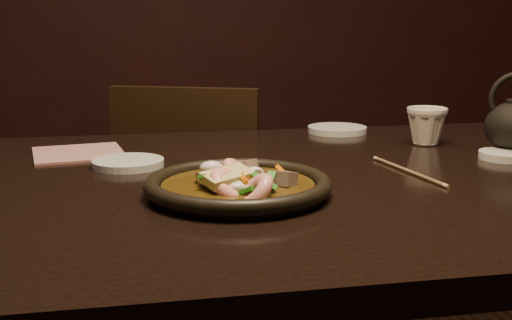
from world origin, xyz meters
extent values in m
cube|color=black|center=(0.00, 0.00, 0.73)|extent=(1.60, 0.90, 0.04)
cube|color=black|center=(-0.19, 0.76, 0.40)|extent=(0.52, 0.52, 0.04)
cylinder|color=black|center=(0.02, 0.84, 0.19)|extent=(0.03, 0.03, 0.39)
cylinder|color=black|center=(-0.28, 0.97, 0.19)|extent=(0.03, 0.03, 0.39)
cube|color=black|center=(-0.26, 0.59, 0.63)|extent=(0.36, 0.17, 0.41)
cylinder|color=black|center=(-0.24, -0.11, 0.76)|extent=(0.25, 0.25, 0.01)
torus|color=black|center=(-0.24, -0.11, 0.77)|extent=(0.27, 0.27, 0.02)
cylinder|color=#3B290A|center=(-0.24, -0.11, 0.76)|extent=(0.22, 0.22, 0.01)
ellipsoid|color=#3B290A|center=(-0.24, -0.11, 0.76)|extent=(0.12, 0.12, 0.03)
torus|color=#FCAE9F|center=(-0.23, -0.09, 0.78)|extent=(0.07, 0.07, 0.05)
torus|color=#FCAE9F|center=(-0.23, -0.18, 0.77)|extent=(0.06, 0.06, 0.05)
torus|color=#FCAE9F|center=(-0.26, -0.15, 0.78)|extent=(0.08, 0.08, 0.05)
cube|color=gray|center=(-0.22, -0.06, 0.77)|extent=(0.03, 0.04, 0.03)
cube|color=gray|center=(-0.29, -0.10, 0.78)|extent=(0.03, 0.03, 0.03)
cube|color=gray|center=(-0.22, -0.12, 0.78)|extent=(0.03, 0.04, 0.03)
cube|color=gray|center=(-0.18, -0.13, 0.78)|extent=(0.04, 0.04, 0.03)
cube|color=gray|center=(-0.21, -0.04, 0.78)|extent=(0.04, 0.04, 0.03)
cube|color=gray|center=(-0.25, -0.13, 0.78)|extent=(0.04, 0.04, 0.03)
cylinder|color=orange|center=(-0.28, -0.10, 0.77)|extent=(0.06, 0.06, 0.03)
cylinder|color=orange|center=(-0.17, -0.09, 0.78)|extent=(0.03, 0.04, 0.04)
cylinder|color=orange|center=(-0.24, -0.11, 0.78)|extent=(0.05, 0.05, 0.04)
cylinder|color=orange|center=(-0.24, -0.11, 0.77)|extent=(0.05, 0.05, 0.03)
cylinder|color=orange|center=(-0.24, -0.08, 0.77)|extent=(0.05, 0.04, 0.04)
cylinder|color=orange|center=(-0.24, -0.14, 0.78)|extent=(0.04, 0.05, 0.04)
cube|color=#246813|center=(-0.21, -0.16, 0.78)|extent=(0.04, 0.03, 0.03)
cube|color=#246813|center=(-0.25, -0.17, 0.77)|extent=(0.04, 0.03, 0.03)
cube|color=#246813|center=(-0.20, -0.15, 0.78)|extent=(0.03, 0.04, 0.03)
cube|color=#246813|center=(-0.28, -0.12, 0.77)|extent=(0.04, 0.02, 0.02)
cube|color=#246813|center=(-0.28, -0.13, 0.78)|extent=(0.03, 0.03, 0.03)
cube|color=#246813|center=(-0.17, -0.11, 0.77)|extent=(0.03, 0.04, 0.01)
cube|color=#246813|center=(-0.26, -0.12, 0.77)|extent=(0.03, 0.04, 0.01)
ellipsoid|color=beige|center=(-0.27, -0.06, 0.78)|extent=(0.04, 0.02, 0.02)
ellipsoid|color=beige|center=(-0.25, -0.06, 0.77)|extent=(0.04, 0.03, 0.03)
ellipsoid|color=beige|center=(-0.21, -0.09, 0.78)|extent=(0.03, 0.02, 0.02)
ellipsoid|color=beige|center=(-0.27, -0.10, 0.78)|extent=(0.03, 0.03, 0.02)
ellipsoid|color=beige|center=(-0.28, -0.12, 0.78)|extent=(0.03, 0.03, 0.02)
ellipsoid|color=beige|center=(-0.25, -0.11, 0.77)|extent=(0.04, 0.03, 0.02)
ellipsoid|color=beige|center=(-0.25, -0.15, 0.78)|extent=(0.04, 0.03, 0.02)
cube|color=#CFC57B|center=(-0.26, -0.14, 0.79)|extent=(0.08, 0.07, 0.03)
cylinder|color=silver|center=(0.28, 0.05, 0.76)|extent=(0.10, 0.10, 0.01)
cylinder|color=silver|center=(-0.40, 0.12, 0.76)|extent=(0.12, 0.12, 0.01)
cylinder|color=silver|center=(0.07, 0.38, 0.76)|extent=(0.13, 0.13, 0.01)
imported|color=beige|center=(0.20, 0.21, 0.79)|extent=(0.09, 0.09, 0.08)
cylinder|color=tan|center=(0.06, -0.03, 0.75)|extent=(0.04, 0.21, 0.01)
cylinder|color=tan|center=(0.06, -0.02, 0.75)|extent=(0.04, 0.21, 0.01)
cube|color=#A06862|center=(-0.49, 0.24, 0.75)|extent=(0.19, 0.19, 0.00)
camera|label=1|loc=(-0.39, -0.99, 1.00)|focal=45.00mm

